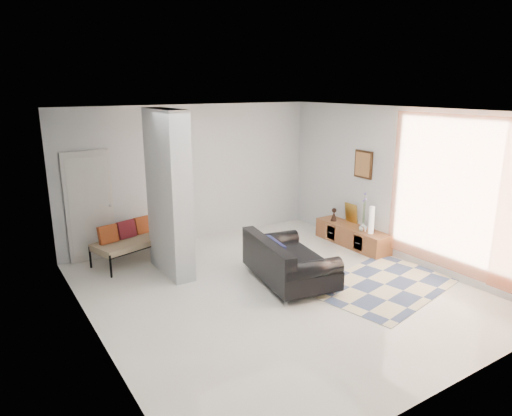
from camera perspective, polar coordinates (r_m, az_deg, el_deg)
floor at (r=7.40m, az=2.53°, el=-10.17°), size 6.00×6.00×0.00m
ceiling at (r=6.71m, az=2.81°, el=12.03°), size 6.00×6.00×0.00m
wall_back at (r=9.47m, az=-7.91°, el=4.23°), size 6.00×0.00×6.00m
wall_front at (r=4.92m, az=23.46°, el=-7.09°), size 6.00×0.00×6.00m
wall_left at (r=5.84m, az=-19.98°, el=-3.32°), size 0.00×6.00×6.00m
wall_right at (r=8.77m, az=17.52°, el=2.81°), size 0.00×6.00×6.00m
partition_column at (r=7.78m, az=-10.88°, el=1.77°), size 0.35×1.20×2.80m
hallway_door at (r=8.86m, az=-20.09°, el=0.19°), size 0.85×0.06×2.04m
curtain at (r=8.02m, az=23.43°, el=1.55°), size 0.00×2.55×2.55m
wall_art at (r=9.29m, az=13.28°, el=5.33°), size 0.04×0.45×0.55m
media_console at (r=9.49m, az=11.91°, el=-3.39°), size 0.45×1.74×0.80m
loveseat at (r=7.56m, az=3.78°, el=-6.75°), size 1.30×1.88×0.76m
daybed at (r=8.73m, az=-14.76°, el=-3.70°), size 1.76×1.12×0.77m
area_rug at (r=7.84m, az=15.78°, el=-9.20°), size 2.67×2.05×0.01m
cylinder_lamp at (r=9.00m, az=14.25°, el=-1.47°), size 0.10×0.10×0.53m
bronze_figurine at (r=9.71m, az=9.71°, el=-0.81°), size 0.14×0.14×0.27m
vase at (r=9.15m, az=13.23°, el=-2.31°), size 0.18×0.18×0.17m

